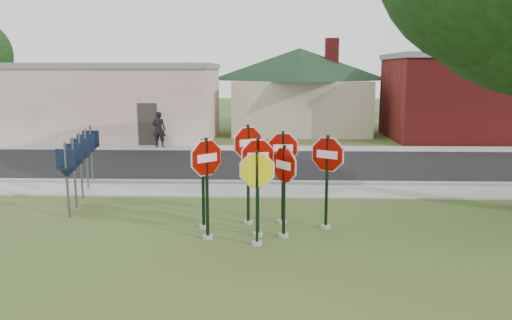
{
  "coord_description": "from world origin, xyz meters",
  "views": [
    {
      "loc": [
        0.33,
        -9.97,
        3.81
      ],
      "look_at": [
        -0.07,
        2.0,
        1.66
      ],
      "focal_mm": 35.0,
      "sensor_mm": 36.0,
      "label": 1
    }
  ],
  "objects_px": {
    "stop_sign_left": "(207,174)",
    "pedestrian": "(159,129)",
    "stop_sign_yellow": "(257,186)",
    "stop_sign_center": "(258,173)"
  },
  "relations": [
    {
      "from": "stop_sign_left",
      "to": "pedestrian",
      "type": "xyz_separation_m",
      "value": [
        -4.14,
        13.43,
        -0.58
      ]
    },
    {
      "from": "stop_sign_left",
      "to": "pedestrian",
      "type": "height_order",
      "value": "stop_sign_left"
    },
    {
      "from": "stop_sign_yellow",
      "to": "pedestrian",
      "type": "distance_m",
      "value": 14.79
    },
    {
      "from": "pedestrian",
      "to": "stop_sign_center",
      "type": "bearing_deg",
      "value": 113.74
    },
    {
      "from": "stop_sign_center",
      "to": "stop_sign_left",
      "type": "height_order",
      "value": "stop_sign_left"
    },
    {
      "from": "stop_sign_center",
      "to": "pedestrian",
      "type": "xyz_separation_m",
      "value": [
        -5.29,
        13.2,
        -0.55
      ]
    },
    {
      "from": "stop_sign_yellow",
      "to": "stop_sign_left",
      "type": "xyz_separation_m",
      "value": [
        -1.14,
        0.37,
        0.2
      ]
    },
    {
      "from": "stop_sign_yellow",
      "to": "stop_sign_left",
      "type": "height_order",
      "value": "stop_sign_left"
    },
    {
      "from": "stop_sign_center",
      "to": "stop_sign_yellow",
      "type": "height_order",
      "value": "stop_sign_center"
    },
    {
      "from": "stop_sign_center",
      "to": "stop_sign_yellow",
      "type": "bearing_deg",
      "value": -89.85
    }
  ]
}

